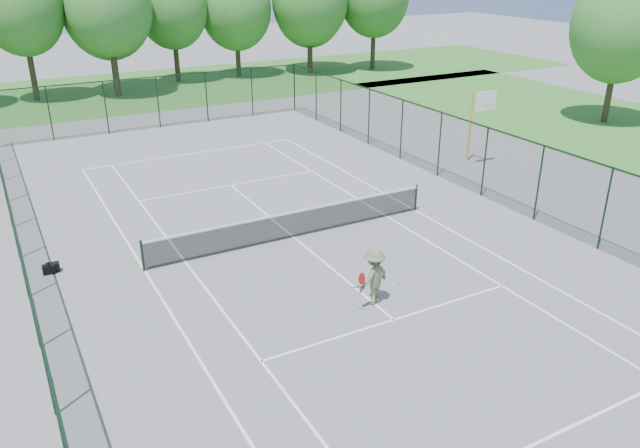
{
  "coord_description": "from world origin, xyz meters",
  "views": [
    {
      "loc": [
        -9.12,
        -18.72,
        9.6
      ],
      "look_at": [
        0.0,
        -2.0,
        1.3
      ],
      "focal_mm": 35.0,
      "sensor_mm": 36.0,
      "label": 1
    }
  ],
  "objects_px": {
    "sports_bag_a": "(49,269)",
    "tennis_player": "(374,277)",
    "basketball_goal": "(479,112)",
    "tennis_net": "(294,223)"
  },
  "relations": [
    {
      "from": "basketball_goal",
      "to": "sports_bag_a",
      "type": "bearing_deg",
      "value": -173.49
    },
    {
      "from": "tennis_net",
      "to": "basketball_goal",
      "type": "height_order",
      "value": "basketball_goal"
    },
    {
      "from": "tennis_net",
      "to": "tennis_player",
      "type": "height_order",
      "value": "tennis_player"
    },
    {
      "from": "basketball_goal",
      "to": "tennis_player",
      "type": "xyz_separation_m",
      "value": [
        -11.74,
        -8.89,
        -1.69
      ]
    },
    {
      "from": "basketball_goal",
      "to": "tennis_net",
      "type": "bearing_deg",
      "value": -163.04
    },
    {
      "from": "tennis_net",
      "to": "sports_bag_a",
      "type": "bearing_deg",
      "value": 171.07
    },
    {
      "from": "sports_bag_a",
      "to": "tennis_player",
      "type": "xyz_separation_m",
      "value": [
        8.25,
        -6.61,
        0.72
      ]
    },
    {
      "from": "tennis_net",
      "to": "tennis_player",
      "type": "bearing_deg",
      "value": -90.08
    },
    {
      "from": "sports_bag_a",
      "to": "basketball_goal",
      "type": "bearing_deg",
      "value": 12.01
    },
    {
      "from": "basketball_goal",
      "to": "tennis_player",
      "type": "bearing_deg",
      "value": -142.86
    }
  ]
}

